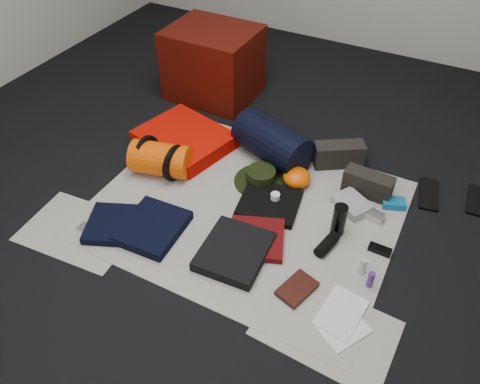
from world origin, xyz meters
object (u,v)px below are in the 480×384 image
at_px(red_cabinet, 213,63).
at_px(paperback_book, 297,289).
at_px(compact_camera, 374,216).
at_px(stuff_sack, 161,159).
at_px(sleeping_pad, 185,139).
at_px(navy_duffel, 272,142).
at_px(water_bottle, 339,220).

distance_m(red_cabinet, paperback_book, 1.83).
height_order(compact_camera, paperback_book, compact_camera).
xyz_separation_m(red_cabinet, stuff_sack, (0.18, -0.93, -0.14)).
xyz_separation_m(sleeping_pad, paperback_book, (1.06, -0.71, -0.04)).
relative_size(stuff_sack, paperback_book, 1.82).
xyz_separation_m(sleeping_pad, navy_duffel, (0.54, 0.14, 0.07)).
height_order(stuff_sack, compact_camera, stuff_sack).
relative_size(water_bottle, paperback_book, 0.97).
height_order(navy_duffel, compact_camera, navy_duffel).
bearing_deg(stuff_sack, navy_duffel, 39.18).
relative_size(stuff_sack, compact_camera, 3.39).
relative_size(red_cabinet, paperback_book, 3.20).
relative_size(red_cabinet, sleeping_pad, 1.10).
distance_m(compact_camera, paperback_book, 0.65).
xyz_separation_m(red_cabinet, navy_duffel, (0.70, -0.51, -0.12)).
height_order(water_bottle, compact_camera, water_bottle).
xyz_separation_m(water_bottle, compact_camera, (0.15, 0.18, -0.07)).
height_order(red_cabinet, sleeping_pad, red_cabinet).
relative_size(red_cabinet, compact_camera, 5.95).
xyz_separation_m(navy_duffel, compact_camera, (0.71, -0.22, -0.10)).
bearing_deg(sleeping_pad, red_cabinet, 103.29).
bearing_deg(navy_duffel, water_bottle, -15.34).
bearing_deg(paperback_book, navy_duffel, 138.68).
xyz_separation_m(sleeping_pad, water_bottle, (1.11, -0.27, 0.04)).
distance_m(stuff_sack, navy_duffel, 0.67).
relative_size(sleeping_pad, navy_duffel, 1.14).
xyz_separation_m(stuff_sack, compact_camera, (1.23, 0.20, -0.08)).
bearing_deg(compact_camera, navy_duffel, 169.78).
relative_size(stuff_sack, navy_duffel, 0.71).
height_order(navy_duffel, water_bottle, navy_duffel).
relative_size(sleeping_pad, paperback_book, 2.90).
height_order(sleeping_pad, navy_duffel, navy_duffel).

